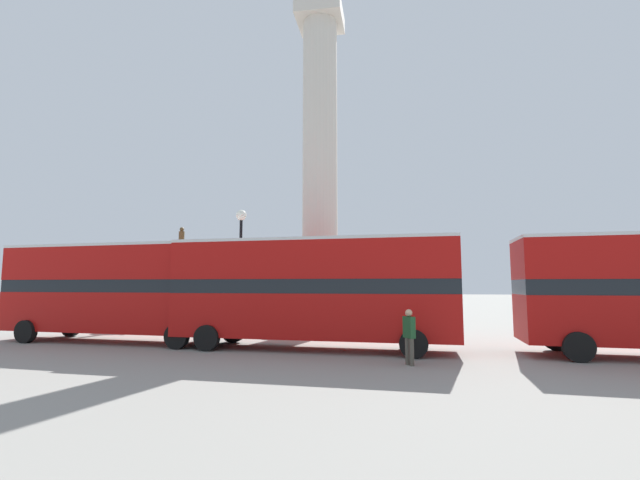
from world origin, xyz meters
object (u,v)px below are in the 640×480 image
object	(u,v)px
monument_column	(320,195)
bus_a	(313,288)
street_lamp	(240,256)
bus_b	(120,288)
equestrian_statue	(180,295)
pedestrian_near_lamp	(409,333)

from	to	relation	value
monument_column	bus_a	size ratio (longest dim) A/B	1.73
monument_column	bus_a	world-z (taller)	monument_column
monument_column	street_lamp	xyz separation A→B (m)	(-3.28, -3.53, -3.59)
monument_column	bus_b	size ratio (longest dim) A/B	1.80
equestrian_statue	pedestrian_near_lamp	xyz separation A→B (m)	(13.90, -11.48, -0.91)
street_lamp	pedestrian_near_lamp	xyz separation A→B (m)	(7.66, -5.35, -2.93)
bus_b	street_lamp	size ratio (longest dim) A/B	1.77
monument_column	equestrian_statue	distance (m)	11.36
bus_a	equestrian_statue	world-z (taller)	equestrian_statue
bus_b	monument_column	bearing A→B (deg)	37.27
bus_a	bus_b	distance (m)	9.06
bus_a	equestrian_statue	bearing A→B (deg)	142.69
equestrian_statue	street_lamp	xyz separation A→B (m)	(6.25, -6.13, 2.02)
monument_column	equestrian_statue	world-z (taller)	monument_column
bus_b	equestrian_statue	bearing A→B (deg)	103.25
monument_column	bus_a	distance (m)	8.01
equestrian_statue	street_lamp	distance (m)	8.98
pedestrian_near_lamp	monument_column	bearing A→B (deg)	-5.44
bus_b	street_lamp	world-z (taller)	street_lamp
bus_a	street_lamp	distance (m)	5.00
equestrian_statue	pedestrian_near_lamp	world-z (taller)	equestrian_statue
street_lamp	pedestrian_near_lamp	world-z (taller)	street_lamp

